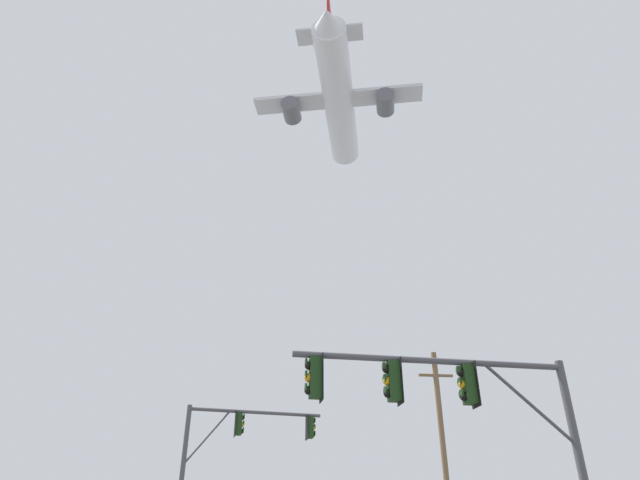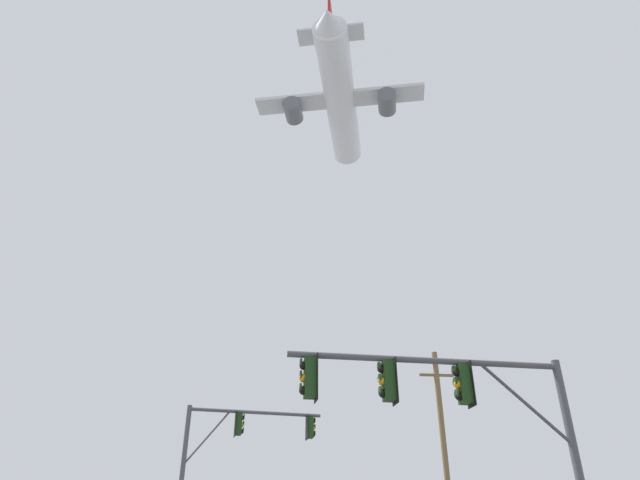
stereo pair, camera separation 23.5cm
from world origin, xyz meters
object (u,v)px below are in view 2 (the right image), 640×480
utility_pole (444,451)px  airplane (340,100)px  signal_pole_near (456,407)px  signal_pole_far (232,449)px

utility_pole → airplane: (-2.48, 15.61, 37.01)m
utility_pole → airplane: airplane is taller
signal_pole_near → airplane: 48.89m
signal_pole_far → utility_pole: utility_pole is taller
airplane → utility_pole: bearing=-81.0°
signal_pole_far → utility_pole: bearing=16.5°
utility_pole → airplane: 40.25m
signal_pole_near → airplane: bearing=86.5°
signal_pole_far → airplane: size_ratio=0.29×
signal_pole_near → signal_pole_far: bearing=115.4°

